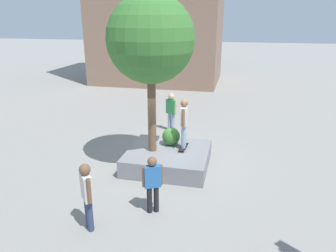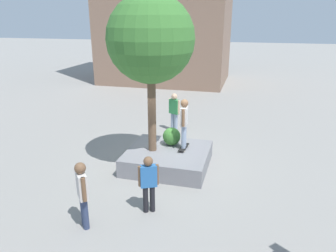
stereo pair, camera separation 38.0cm
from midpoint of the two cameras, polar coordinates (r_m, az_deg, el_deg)
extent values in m
plane|color=gray|center=(11.69, -1.26, -6.39)|extent=(120.00, 120.00, 0.00)
cube|color=gray|center=(11.22, -0.97, -5.82)|extent=(2.82, 2.62, 0.61)
cylinder|color=brown|center=(10.62, -3.98, 3.09)|extent=(0.28, 0.28, 3.01)
sphere|color=#3D7A33|center=(10.23, -4.28, 15.43)|extent=(2.81, 2.81, 2.81)
sphere|color=#3D7A33|center=(11.45, -0.39, -1.88)|extent=(0.65, 0.65, 0.65)
cube|color=black|center=(11.21, 1.86, -3.81)|extent=(0.26, 0.81, 0.02)
sphere|color=beige|center=(10.97, 1.95, -4.53)|extent=(0.06, 0.06, 0.06)
sphere|color=beige|center=(11.01, 1.10, -4.43)|extent=(0.06, 0.06, 0.06)
sphere|color=beige|center=(11.43, 2.58, -3.54)|extent=(0.06, 0.06, 0.06)
sphere|color=beige|center=(11.47, 1.76, -3.45)|extent=(0.06, 0.06, 0.06)
cylinder|color=#8C9EB7|center=(11.14, 1.94, -1.62)|extent=(0.15, 0.15, 0.82)
cylinder|color=#8C9EB7|center=(10.96, 1.81, -1.98)|extent=(0.15, 0.15, 0.82)
cube|color=silver|center=(10.81, 1.92, 1.84)|extent=(0.22, 0.48, 0.64)
cylinder|color=brown|center=(11.04, 2.09, 2.30)|extent=(0.10, 0.10, 0.61)
cylinder|color=brown|center=(10.57, 1.75, 1.54)|extent=(0.10, 0.10, 0.61)
sphere|color=brown|center=(10.68, 1.95, 4.17)|extent=(0.27, 0.27, 0.27)
cylinder|color=black|center=(8.72, -4.65, -13.14)|extent=(0.14, 0.14, 0.77)
cylinder|color=black|center=(8.75, -3.42, -13.01)|extent=(0.14, 0.14, 0.77)
cube|color=#2D6BB2|center=(8.39, -4.15, -9.08)|extent=(0.47, 0.36, 0.61)
cylinder|color=brown|center=(8.35, -5.72, -9.13)|extent=(0.09, 0.09, 0.57)
cylinder|color=brown|center=(8.41, -2.59, -8.82)|extent=(0.09, 0.09, 0.57)
sphere|color=brown|center=(8.19, -4.22, -6.44)|extent=(0.25, 0.25, 0.25)
cylinder|color=#8C9EB7|center=(14.52, 0.16, 0.61)|extent=(0.15, 0.15, 0.85)
cylinder|color=#8C9EB7|center=(14.64, -0.47, 0.76)|extent=(0.15, 0.15, 0.85)
cube|color=#338C4C|center=(14.36, -0.16, 3.55)|extent=(0.52, 0.39, 0.66)
cylinder|color=#D8AD8C|center=(14.21, 0.64, 3.46)|extent=(0.10, 0.10, 0.63)
cylinder|color=#D8AD8C|center=(14.50, -0.95, 3.78)|extent=(0.10, 0.10, 0.63)
sphere|color=#D8AD8C|center=(14.24, -0.16, 5.38)|extent=(0.28, 0.28, 0.28)
cylinder|color=navy|center=(8.46, -15.57, -14.70)|extent=(0.15, 0.15, 0.84)
cylinder|color=navy|center=(8.30, -15.26, -15.42)|extent=(0.15, 0.15, 0.84)
cube|color=silver|center=(7.99, -15.89, -10.58)|extent=(0.46, 0.49, 0.66)
cylinder|color=brown|center=(8.20, -16.28, -9.67)|extent=(0.10, 0.10, 0.62)
cylinder|color=brown|center=(7.77, -15.50, -11.30)|extent=(0.10, 0.10, 0.62)
sphere|color=brown|center=(7.78, -16.20, -7.58)|extent=(0.27, 0.27, 0.27)
camera|label=1|loc=(0.19, -91.01, -0.35)|focal=33.69mm
camera|label=2|loc=(0.19, 88.99, 0.35)|focal=33.69mm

